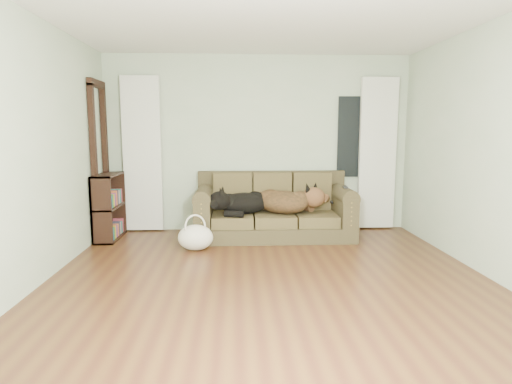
{
  "coord_description": "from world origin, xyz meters",
  "views": [
    {
      "loc": [
        -0.33,
        -3.93,
        1.5
      ],
      "look_at": [
        -0.07,
        1.6,
        0.7
      ],
      "focal_mm": 30.0,
      "sensor_mm": 36.0,
      "label": 1
    }
  ],
  "objects_px": {
    "dog_black_lab": "(241,204)",
    "tote_bag": "(196,238)",
    "bookshelf": "(109,203)",
    "sofa": "(274,206)",
    "dog_shepherd": "(286,203)"
  },
  "relations": [
    {
      "from": "dog_black_lab",
      "to": "tote_bag",
      "type": "bearing_deg",
      "value": -145.87
    },
    {
      "from": "tote_bag",
      "to": "bookshelf",
      "type": "relative_size",
      "value": 0.49
    },
    {
      "from": "sofa",
      "to": "bookshelf",
      "type": "distance_m",
      "value": 2.29
    },
    {
      "from": "dog_black_lab",
      "to": "bookshelf",
      "type": "xyz_separation_m",
      "value": [
        -1.83,
        0.05,
        0.02
      ]
    },
    {
      "from": "dog_shepherd",
      "to": "bookshelf",
      "type": "height_order",
      "value": "bookshelf"
    },
    {
      "from": "sofa",
      "to": "tote_bag",
      "type": "xyz_separation_m",
      "value": [
        -1.05,
        -0.63,
        -0.29
      ]
    },
    {
      "from": "dog_black_lab",
      "to": "tote_bag",
      "type": "xyz_separation_m",
      "value": [
        -0.58,
        -0.59,
        -0.32
      ]
    },
    {
      "from": "sofa",
      "to": "dog_black_lab",
      "type": "xyz_separation_m",
      "value": [
        -0.46,
        -0.04,
        0.03
      ]
    },
    {
      "from": "dog_shepherd",
      "to": "bookshelf",
      "type": "xyz_separation_m",
      "value": [
        -2.46,
        0.05,
        0.01
      ]
    },
    {
      "from": "sofa",
      "to": "dog_black_lab",
      "type": "height_order",
      "value": "sofa"
    },
    {
      "from": "sofa",
      "to": "dog_shepherd",
      "type": "xyz_separation_m",
      "value": [
        0.17,
        -0.04,
        0.04
      ]
    },
    {
      "from": "sofa",
      "to": "dog_black_lab",
      "type": "distance_m",
      "value": 0.47
    },
    {
      "from": "dog_black_lab",
      "to": "dog_shepherd",
      "type": "distance_m",
      "value": 0.64
    },
    {
      "from": "sofa",
      "to": "dog_shepherd",
      "type": "distance_m",
      "value": 0.18
    },
    {
      "from": "dog_shepherd",
      "to": "tote_bag",
      "type": "bearing_deg",
      "value": 60.32
    }
  ]
}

